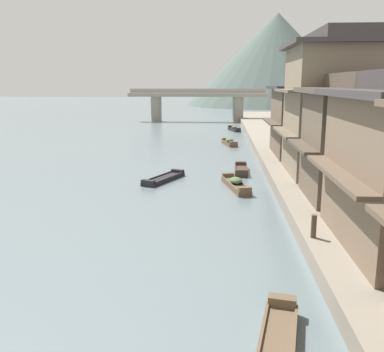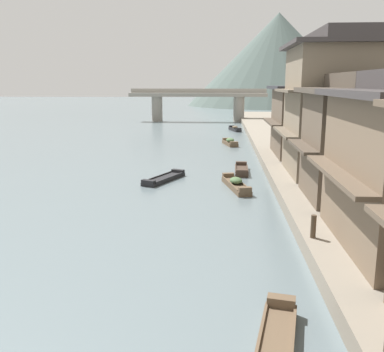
{
  "view_description": "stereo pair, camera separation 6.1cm",
  "coord_description": "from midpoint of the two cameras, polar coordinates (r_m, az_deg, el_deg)",
  "views": [
    {
      "loc": [
        4.06,
        -4.12,
        6.32
      ],
      "look_at": [
        2.6,
        17.79,
        1.6
      ],
      "focal_mm": 40.49,
      "sensor_mm": 36.0,
      "label": 1
    },
    {
      "loc": [
        4.12,
        -4.11,
        6.32
      ],
      "look_at": [
        2.6,
        17.79,
        1.6
      ],
      "focal_mm": 40.49,
      "sensor_mm": 36.0,
      "label": 2
    }
  ],
  "objects": [
    {
      "name": "house_waterfront_far",
      "position": [
        36.02,
        15.56,
        7.46
      ],
      "size": [
        7.03,
        7.71,
        6.14
      ],
      "color": "brown",
      "rests_on": "riverbank_right"
    },
    {
      "name": "mooring_post_dock_mid",
      "position": [
        16.82,
        15.64,
        -6.4
      ],
      "size": [
        0.2,
        0.2,
        0.87
      ],
      "primitive_type": "cylinder",
      "color": "#473828",
      "rests_on": "riverbank_right"
    },
    {
      "name": "house_waterfront_tall",
      "position": [
        22.78,
        22.31,
        4.57
      ],
      "size": [
        6.93,
        5.66,
        6.14
      ],
      "color": "brown",
      "rests_on": "riverbank_right"
    },
    {
      "name": "stone_bridge",
      "position": [
        73.45,
        0.63,
        9.93
      ],
      "size": [
        22.92,
        2.4,
        5.43
      ],
      "color": "gray",
      "rests_on": "ground"
    },
    {
      "name": "boat_moored_third",
      "position": [
        26.64,
        5.72,
        -1.11
      ],
      "size": [
        1.76,
        4.39,
        0.7
      ],
      "color": "brown",
      "rests_on": "ground"
    },
    {
      "name": "boat_moored_second",
      "position": [
        45.39,
        4.92,
        4.45
      ],
      "size": [
        1.69,
        3.56,
        0.75
      ],
      "color": "brown",
      "rests_on": "ground"
    },
    {
      "name": "boat_moored_nearest",
      "position": [
        28.67,
        -3.8,
        -0.34
      ],
      "size": [
        2.51,
        4.15,
        0.42
      ],
      "color": "#232326",
      "rests_on": "ground"
    },
    {
      "name": "riverbank_right",
      "position": [
        36.7,
        23.06,
        1.77
      ],
      "size": [
        18.0,
        110.0,
        0.67
      ],
      "primitive_type": "cube",
      "color": "gray",
      "rests_on": "ground"
    },
    {
      "name": "house_waterfront_narrow",
      "position": [
        28.67,
        18.58,
        8.8
      ],
      "size": [
        6.92,
        7.23,
        8.74
      ],
      "color": "#7F705B",
      "rests_on": "riverbank_right"
    },
    {
      "name": "hill_far_west",
      "position": [
        131.49,
        11.05,
        14.8
      ],
      "size": [
        51.75,
        51.75,
        25.89
      ],
      "primitive_type": "cone",
      "color": "#4C5B56",
      "rests_on": "ground"
    },
    {
      "name": "boat_midriver_upstream",
      "position": [
        31.37,
        6.43,
        0.77
      ],
      "size": [
        1.01,
        3.51,
        0.52
      ],
      "color": "#423328",
      "rests_on": "ground"
    },
    {
      "name": "boat_moored_far",
      "position": [
        59.23,
        5.55,
        6.2
      ],
      "size": [
        1.7,
        3.88,
        0.69
      ],
      "color": "#232326",
      "rests_on": "ground"
    }
  ]
}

